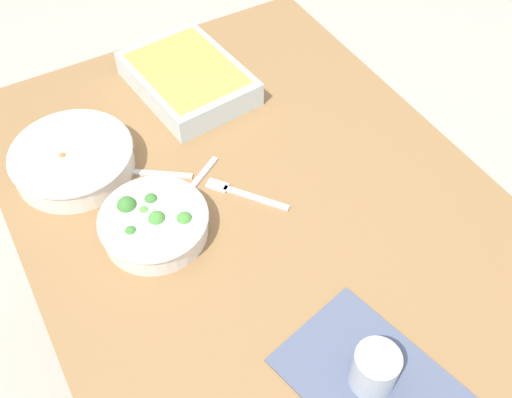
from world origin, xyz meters
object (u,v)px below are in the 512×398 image
object	(u,v)px
drink_cup	(374,371)
stew_bowl	(73,158)
spoon_by_stew	(138,172)
baking_dish	(188,77)
spoon_by_broccoli	(187,193)
fork_on_table	(241,193)
broccoli_bowl	(154,223)

from	to	relation	value
drink_cup	stew_bowl	bearing A→B (deg)	-159.32
drink_cup	spoon_by_stew	xyz separation A→B (m)	(-0.60, -0.15, -0.03)
stew_bowl	baking_dish	size ratio (longest dim) A/B	0.79
drink_cup	spoon_by_broccoli	distance (m)	0.51
stew_bowl	drink_cup	xyz separation A→B (m)	(0.68, 0.26, 0.01)
baking_dish	fork_on_table	size ratio (longest dim) A/B	2.12
fork_on_table	stew_bowl	bearing A→B (deg)	-131.22
baking_dish	spoon_by_broccoli	size ratio (longest dim) A/B	2.02
baking_dish	spoon_by_stew	distance (m)	0.29
spoon_by_broccoli	drink_cup	bearing A→B (deg)	9.78
broccoli_bowl	baking_dish	world-z (taller)	broccoli_bowl
spoon_by_stew	spoon_by_broccoli	size ratio (longest dim) A/B	0.97
spoon_by_stew	fork_on_table	world-z (taller)	spoon_by_stew
stew_bowl	spoon_by_broccoli	world-z (taller)	stew_bowl
spoon_by_stew	fork_on_table	xyz separation A→B (m)	(0.16, 0.16, -0.00)
broccoli_bowl	fork_on_table	size ratio (longest dim) A/B	1.37
spoon_by_broccoli	stew_bowl	bearing A→B (deg)	-136.60
drink_cup	fork_on_table	world-z (taller)	drink_cup
drink_cup	spoon_by_broccoli	size ratio (longest dim) A/B	0.53
baking_dish	spoon_by_stew	size ratio (longest dim) A/B	2.09
spoon_by_stew	broccoli_bowl	bearing A→B (deg)	-10.70
stew_bowl	spoon_by_stew	bearing A→B (deg)	54.51
stew_bowl	fork_on_table	xyz separation A→B (m)	(0.23, 0.27, -0.03)
stew_bowl	baking_dish	xyz separation A→B (m)	(-0.12, 0.32, 0.00)
stew_bowl	fork_on_table	distance (m)	0.35
spoon_by_stew	spoon_by_broccoli	distance (m)	0.12
baking_dish	spoon_by_broccoli	distance (m)	0.33
spoon_by_stew	fork_on_table	bearing A→B (deg)	45.34
stew_bowl	broccoli_bowl	distance (m)	0.25
stew_bowl	drink_cup	bearing A→B (deg)	20.68
stew_bowl	fork_on_table	bearing A→B (deg)	48.78
baking_dish	drink_cup	size ratio (longest dim) A/B	3.77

